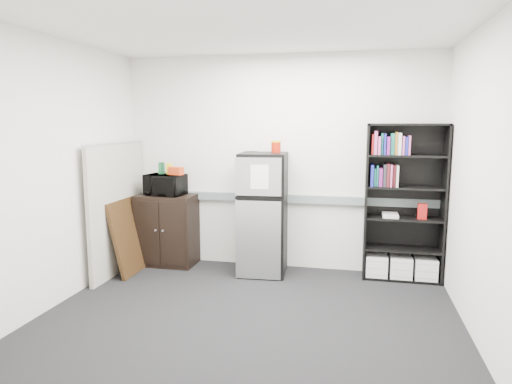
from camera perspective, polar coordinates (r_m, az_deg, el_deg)
floor at (r=4.48m, az=-1.21°, el=-15.82°), size 4.00×4.00×0.00m
wall_back at (r=5.82m, az=2.83°, el=3.64°), size 4.00×0.02×2.70m
wall_right at (r=4.13m, az=26.83°, el=0.67°), size 0.02×3.50×2.70m
wall_left at (r=4.98m, az=-24.26°, el=2.05°), size 0.02×3.50×2.70m
ceiling at (r=4.17m, az=-1.33°, el=20.34°), size 4.00×3.50×0.02m
electrical_raceway at (r=5.84m, az=2.75°, el=-0.78°), size 3.92×0.05×0.10m
wall_note at (r=5.86m, az=-0.55°, el=5.65°), size 0.14×0.00×0.10m
bookshelf at (r=5.64m, az=17.99°, el=-1.42°), size 0.90×0.34×1.85m
cubicle_partition at (r=5.89m, az=-16.90°, el=-1.94°), size 0.06×1.30×1.62m
cabinet at (r=6.13m, az=-11.05°, el=-4.64°), size 0.74×0.49×0.93m
microwave at (r=6.01m, az=-11.27°, el=0.90°), size 0.52×0.38×0.27m
snack_box_a at (r=6.04m, az=-11.74°, el=2.92°), size 0.08×0.06×0.15m
snack_box_b at (r=6.04m, az=-11.74°, el=2.92°), size 0.08×0.06×0.15m
snack_box_c at (r=6.00m, az=-10.77°, el=2.86°), size 0.07×0.05×0.14m
snack_bag at (r=5.91m, az=-9.98°, el=2.61°), size 0.20×0.14×0.10m
refrigerator at (r=5.61m, az=0.88°, el=-2.76°), size 0.60×0.62×1.50m
coffee_can at (r=5.60m, az=2.51°, el=5.79°), size 0.12×0.12×0.16m
framed_poster at (r=5.92m, az=-15.52°, el=-5.26°), size 0.24×0.72×0.92m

